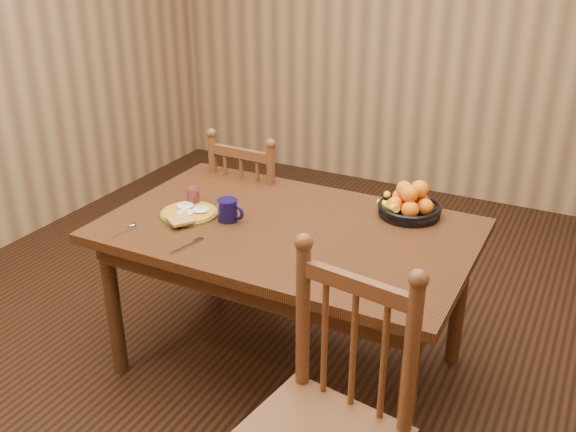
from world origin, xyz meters
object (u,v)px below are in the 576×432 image
at_px(chair_near, 325,431).
at_px(fruit_bowl, 409,204).
at_px(dining_table, 288,243).
at_px(chair_far, 257,216).
at_px(breakfast_plate, 189,213).
at_px(coffee_mug, 228,210).

bearing_deg(chair_near, fruit_bowl, 104.15).
bearing_deg(fruit_bowl, dining_table, -140.57).
height_order(dining_table, chair_near, chair_near).
height_order(dining_table, fruit_bowl, fruit_bowl).
distance_m(dining_table, chair_near, 1.01).
relative_size(chair_near, fruit_bowl, 3.64).
xyz_separation_m(chair_near, fruit_bowl, (-0.12, 1.19, 0.29)).
bearing_deg(dining_table, chair_far, 130.79).
distance_m(breakfast_plate, fruit_bowl, 1.00).
relative_size(breakfast_plate, coffee_mug, 2.30).
xyz_separation_m(dining_table, chair_near, (0.56, -0.83, -0.15)).
distance_m(chair_far, fruit_bowl, 1.00).
height_order(dining_table, breakfast_plate, breakfast_plate).
bearing_deg(breakfast_plate, chair_near, -35.56).
height_order(dining_table, chair_far, chair_far).
xyz_separation_m(breakfast_plate, coffee_mug, (0.19, 0.04, 0.04)).
xyz_separation_m(chair_far, fruit_bowl, (0.92, -0.20, 0.34)).
xyz_separation_m(dining_table, fruit_bowl, (0.43, 0.36, 0.14)).
height_order(chair_far, breakfast_plate, chair_far).
xyz_separation_m(chair_near, coffee_mug, (-0.82, 0.76, 0.29)).
distance_m(chair_near, fruit_bowl, 1.23).
bearing_deg(dining_table, breakfast_plate, -167.01).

